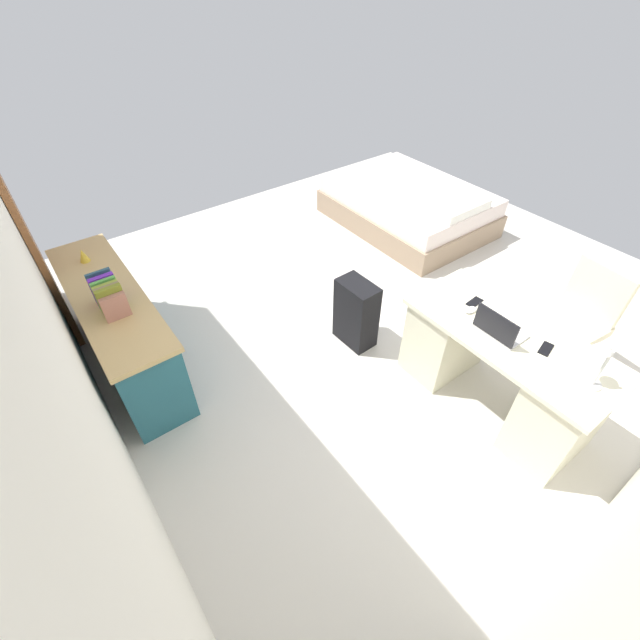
# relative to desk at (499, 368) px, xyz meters

# --- Properties ---
(ground_plane) EXTENTS (6.01, 6.01, 0.00)m
(ground_plane) POSITION_rel_desk_xyz_m (1.25, -0.04, -0.38)
(ground_plane) COLOR beige
(wall_back) EXTENTS (4.60, 0.10, 2.85)m
(wall_back) POSITION_rel_desk_xyz_m (1.25, 2.47, 1.05)
(wall_back) COLOR white
(wall_back) RESTS_ON ground_plane
(door_wooden) EXTENTS (0.88, 0.05, 2.04)m
(door_wooden) POSITION_rel_desk_xyz_m (3.00, 2.39, 0.64)
(door_wooden) COLOR brown
(door_wooden) RESTS_ON ground_plane
(desk) EXTENTS (1.44, 0.67, 0.73)m
(desk) POSITION_rel_desk_xyz_m (0.00, 0.00, 0.00)
(desk) COLOR beige
(desk) RESTS_ON ground_plane
(office_chair) EXTENTS (0.52, 0.52, 0.94)m
(office_chair) POSITION_rel_desk_xyz_m (-0.09, -0.80, 0.04)
(office_chair) COLOR black
(office_chair) RESTS_ON ground_plane
(credenza) EXTENTS (1.80, 0.48, 0.74)m
(credenza) POSITION_rel_desk_xyz_m (2.11, 2.09, -0.01)
(credenza) COLOR #235B6B
(credenza) RESTS_ON ground_plane
(bed) EXTENTS (1.91, 1.41, 0.58)m
(bed) POSITION_rel_desk_xyz_m (2.37, -1.51, -0.14)
(bed) COLOR gray
(bed) RESTS_ON ground_plane
(suitcase_black) EXTENTS (0.37, 0.23, 0.62)m
(suitcase_black) POSITION_rel_desk_xyz_m (1.15, 0.39, -0.07)
(suitcase_black) COLOR black
(suitcase_black) RESTS_ON ground_plane
(laptop) EXTENTS (0.31, 0.22, 0.21)m
(laptop) POSITION_rel_desk_xyz_m (0.07, 0.08, 0.39)
(laptop) COLOR #B7B7BC
(laptop) RESTS_ON desk
(computer_mouse) EXTENTS (0.06, 0.10, 0.03)m
(computer_mouse) POSITION_rel_desk_xyz_m (0.33, 0.04, 0.36)
(computer_mouse) COLOR white
(computer_mouse) RESTS_ON desk
(cell_phone_near_laptop) EXTENTS (0.09, 0.15, 0.01)m
(cell_phone_near_laptop) POSITION_rel_desk_xyz_m (-0.22, -0.05, 0.35)
(cell_phone_near_laptop) COLOR black
(cell_phone_near_laptop) RESTS_ON desk
(cell_phone_by_mouse) EXTENTS (0.08, 0.14, 0.01)m
(cell_phone_by_mouse) POSITION_rel_desk_xyz_m (0.37, -0.06, 0.35)
(cell_phone_by_mouse) COLOR black
(cell_phone_by_mouse) RESTS_ON desk
(desk_lamp) EXTENTS (0.16, 0.11, 0.34)m
(desk_lamp) POSITION_rel_desk_xyz_m (-0.51, 0.00, 0.60)
(desk_lamp) COLOR silver
(desk_lamp) RESTS_ON desk
(book_row) EXTENTS (0.31, 0.17, 0.24)m
(book_row) POSITION_rel_desk_xyz_m (1.89, 2.09, 0.47)
(book_row) COLOR #AA6E5E
(book_row) RESTS_ON credenza
(figurine_small) EXTENTS (0.08, 0.08, 0.11)m
(figurine_small) POSITION_rel_desk_xyz_m (2.63, 2.09, 0.42)
(figurine_small) COLOR gold
(figurine_small) RESTS_ON credenza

